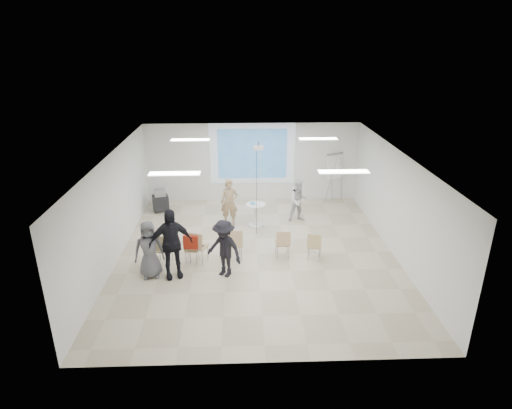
{
  "coord_description": "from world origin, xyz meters",
  "views": [
    {
      "loc": [
        -0.45,
        -11.15,
        5.97
      ],
      "look_at": [
        0.0,
        0.8,
        1.25
      ],
      "focal_mm": 30.0,
      "sensor_mm": 36.0,
      "label": 1
    }
  ],
  "objects_px": {
    "chair_far_left": "(162,247)",
    "chair_right_far": "(314,244)",
    "chair_left_mid": "(191,248)",
    "av_cart": "(161,201)",
    "player_left": "(229,199)",
    "audience_outer": "(149,246)",
    "flipchart_easel": "(335,166)",
    "chair_right_inner": "(283,242)",
    "laptop": "(199,245)",
    "pedestal_table": "(256,214)",
    "audience_left": "(170,239)",
    "chair_left_inner": "(197,245)",
    "audience_mid": "(224,245)",
    "chair_center": "(234,242)",
    "player_right": "(299,199)"
  },
  "relations": [
    {
      "from": "player_left",
      "to": "chair_left_mid",
      "type": "height_order",
      "value": "player_left"
    },
    {
      "from": "audience_mid",
      "to": "chair_left_inner",
      "type": "bearing_deg",
      "value": 171.57
    },
    {
      "from": "audience_mid",
      "to": "audience_outer",
      "type": "relative_size",
      "value": 1.02
    },
    {
      "from": "chair_far_left",
      "to": "chair_right_far",
      "type": "xyz_separation_m",
      "value": [
        4.24,
        0.18,
        -0.07
      ]
    },
    {
      "from": "chair_far_left",
      "to": "flipchart_easel",
      "type": "height_order",
      "value": "flipchart_easel"
    },
    {
      "from": "audience_outer",
      "to": "audience_left",
      "type": "bearing_deg",
      "value": -12.33
    },
    {
      "from": "chair_left_mid",
      "to": "chair_left_inner",
      "type": "height_order",
      "value": "chair_left_inner"
    },
    {
      "from": "laptop",
      "to": "av_cart",
      "type": "bearing_deg",
      "value": -44.46
    },
    {
      "from": "chair_left_mid",
      "to": "flipchart_easel",
      "type": "bearing_deg",
      "value": 49.43
    },
    {
      "from": "audience_left",
      "to": "chair_right_inner",
      "type": "bearing_deg",
      "value": -0.98
    },
    {
      "from": "pedestal_table",
      "to": "audience_left",
      "type": "xyz_separation_m",
      "value": [
        -2.32,
        -3.15,
        0.65
      ]
    },
    {
      "from": "pedestal_table",
      "to": "audience_mid",
      "type": "height_order",
      "value": "audience_mid"
    },
    {
      "from": "chair_left_inner",
      "to": "chair_right_inner",
      "type": "distance_m",
      "value": 2.42
    },
    {
      "from": "chair_left_mid",
      "to": "av_cart",
      "type": "bearing_deg",
      "value": 117.38
    },
    {
      "from": "pedestal_table",
      "to": "flipchart_easel",
      "type": "distance_m",
      "value": 3.92
    },
    {
      "from": "chair_left_mid",
      "to": "av_cart",
      "type": "relative_size",
      "value": 0.95
    },
    {
      "from": "chair_far_left",
      "to": "player_left",
      "type": "bearing_deg",
      "value": 65.73
    },
    {
      "from": "pedestal_table",
      "to": "chair_left_inner",
      "type": "distance_m",
      "value": 3.0
    },
    {
      "from": "pedestal_table",
      "to": "laptop",
      "type": "xyz_separation_m",
      "value": [
        -1.69,
        -2.36,
        0.07
      ]
    },
    {
      "from": "chair_left_mid",
      "to": "chair_right_far",
      "type": "distance_m",
      "value": 3.46
    },
    {
      "from": "player_left",
      "to": "chair_left_inner",
      "type": "height_order",
      "value": "player_left"
    },
    {
      "from": "flipchart_easel",
      "to": "av_cart",
      "type": "xyz_separation_m",
      "value": [
        -6.48,
        -0.77,
        -1.01
      ]
    },
    {
      "from": "player_left",
      "to": "laptop",
      "type": "bearing_deg",
      "value": -103.4
    },
    {
      "from": "audience_mid",
      "to": "av_cart",
      "type": "xyz_separation_m",
      "value": [
        -2.47,
        4.61,
        -0.52
      ]
    },
    {
      "from": "chair_left_inner",
      "to": "chair_center",
      "type": "relative_size",
      "value": 1.01
    },
    {
      "from": "chair_right_inner",
      "to": "laptop",
      "type": "bearing_deg",
      "value": 179.95
    },
    {
      "from": "pedestal_table",
      "to": "chair_right_far",
      "type": "distance_m",
      "value": 2.87
    },
    {
      "from": "audience_outer",
      "to": "flipchart_easel",
      "type": "bearing_deg",
      "value": 31.77
    },
    {
      "from": "player_right",
      "to": "chair_center",
      "type": "relative_size",
      "value": 1.7
    },
    {
      "from": "pedestal_table",
      "to": "player_right",
      "type": "xyz_separation_m",
      "value": [
        1.5,
        0.41,
        0.36
      ]
    },
    {
      "from": "chair_far_left",
      "to": "chair_left_inner",
      "type": "height_order",
      "value": "chair_left_inner"
    },
    {
      "from": "player_left",
      "to": "flipchart_easel",
      "type": "bearing_deg",
      "value": 32.22
    },
    {
      "from": "chair_left_inner",
      "to": "chair_center",
      "type": "bearing_deg",
      "value": 28.48
    },
    {
      "from": "flipchart_easel",
      "to": "av_cart",
      "type": "height_order",
      "value": "flipchart_easel"
    },
    {
      "from": "chair_left_mid",
      "to": "chair_right_far",
      "type": "height_order",
      "value": "chair_right_far"
    },
    {
      "from": "pedestal_table",
      "to": "chair_far_left",
      "type": "bearing_deg",
      "value": -135.95
    },
    {
      "from": "chair_right_inner",
      "to": "flipchart_easel",
      "type": "height_order",
      "value": "flipchart_easel"
    },
    {
      "from": "chair_right_inner",
      "to": "chair_left_inner",
      "type": "bearing_deg",
      "value": -177.78
    },
    {
      "from": "pedestal_table",
      "to": "chair_far_left",
      "type": "relative_size",
      "value": 0.85
    },
    {
      "from": "pedestal_table",
      "to": "chair_right_inner",
      "type": "bearing_deg",
      "value": -72.88
    },
    {
      "from": "laptop",
      "to": "audience_left",
      "type": "xyz_separation_m",
      "value": [
        -0.63,
        -0.79,
        0.59
      ]
    },
    {
      "from": "chair_right_inner",
      "to": "chair_right_far",
      "type": "bearing_deg",
      "value": -12.36
    },
    {
      "from": "chair_left_inner",
      "to": "laptop",
      "type": "distance_m",
      "value": 0.11
    },
    {
      "from": "chair_right_inner",
      "to": "audience_outer",
      "type": "distance_m",
      "value": 3.71
    },
    {
      "from": "flipchart_easel",
      "to": "player_left",
      "type": "bearing_deg",
      "value": -176.34
    },
    {
      "from": "chair_far_left",
      "to": "av_cart",
      "type": "relative_size",
      "value": 1.14
    },
    {
      "from": "chair_center",
      "to": "chair_right_inner",
      "type": "distance_m",
      "value": 1.38
    },
    {
      "from": "audience_mid",
      "to": "av_cart",
      "type": "bearing_deg",
      "value": 151.64
    },
    {
      "from": "chair_left_mid",
      "to": "audience_left",
      "type": "height_order",
      "value": "audience_left"
    },
    {
      "from": "pedestal_table",
      "to": "laptop",
      "type": "relative_size",
      "value": 2.3
    }
  ]
}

